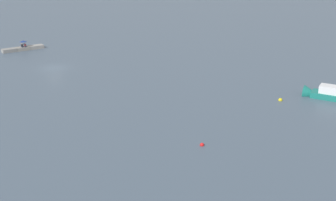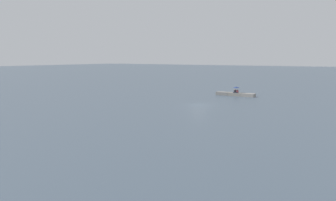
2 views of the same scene
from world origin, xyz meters
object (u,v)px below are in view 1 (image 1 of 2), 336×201
Objects in this scene: person_seated_dark_right at (22,46)px; motorboat_teal_near at (326,95)px; person_seated_maroon_left at (25,46)px; umbrella_open_navy at (23,41)px; mooring_buoy_mid at (280,100)px; mooring_buoy_near at (202,145)px.

motorboat_teal_near is at bearing 124.96° from person_seated_dark_right.
umbrella_open_navy reaches higher than person_seated_maroon_left.
umbrella_open_navy is 2.58× the size of mooring_buoy_mid.
motorboat_teal_near is (-24.05, 51.79, -0.48)m from person_seated_maroon_left.
person_seated_maroon_left is 1.38× the size of mooring_buoy_mid.
mooring_buoy_mid is at bearing 119.93° from person_seated_maroon_left.
person_seated_dark_right is 53.74m from mooring_buoy_near.
mooring_buoy_mid is (5.90, -2.82, -0.34)m from motorboat_teal_near.
person_seated_dark_right is 0.10× the size of motorboat_teal_near.
person_seated_maroon_left is 0.10× the size of motorboat_teal_near.
umbrella_open_navy is (0.27, -0.16, 0.86)m from person_seated_maroon_left.
person_seated_maroon_left is 57.10m from motorboat_teal_near.
person_seated_dark_right is at bearing -2.96° from person_seated_maroon_left.
motorboat_teal_near is 14.22× the size of mooring_buoy_mid.
person_seated_dark_right is 0.91m from umbrella_open_navy.
person_seated_dark_right is 0.54× the size of umbrella_open_navy.
person_seated_dark_right is at bearing -88.58° from mooring_buoy_near.
person_seated_maroon_left is 1.00× the size of person_seated_dark_right.
umbrella_open_navy reaches higher than person_seated_dark_right.
mooring_buoy_near is at bearing 159.16° from motorboat_teal_near.
person_seated_maroon_left is at bearing -89.18° from mooring_buoy_near.
mooring_buoy_mid is (-17.38, -4.63, 0.01)m from mooring_buoy_near.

